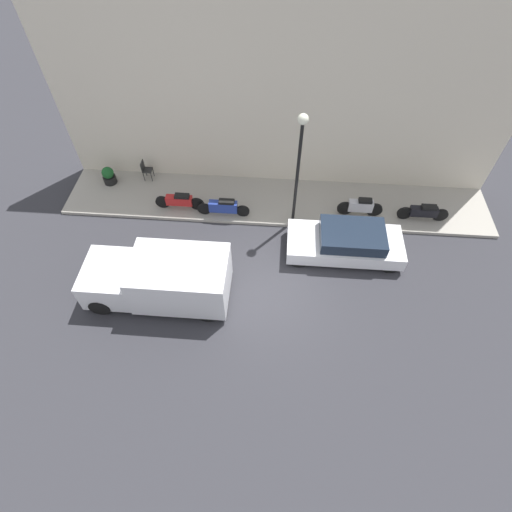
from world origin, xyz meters
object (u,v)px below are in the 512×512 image
Objects in this scene: motorcycle_red at (180,201)px; motorcycle_black at (424,212)px; potted_plant at (109,176)px; cafe_chair at (146,169)px; parked_car at (346,242)px; delivery_van at (159,279)px; motorcycle_blue at (224,207)px; scooter_silver at (361,206)px; streetlamp at (300,154)px.

motorcycle_black is at bearing -89.35° from motorcycle_red.
potted_plant reaches higher than motorcycle_red.
motorcycle_black is at bearing -97.95° from cafe_chair.
delivery_van is at bearing 110.39° from parked_car.
motorcycle_blue reaches higher than potted_plant.
cafe_chair reaches higher than motorcycle_blue.
cafe_chair is (5.96, 2.04, -0.28)m from delivery_van.
streetlamp is at bearing 100.76° from scooter_silver.
cafe_chair is (2.00, 3.71, 0.08)m from motorcycle_blue.
streetlamp is at bearing -49.37° from delivery_van.
motorcycle_blue is 4.22m from cafe_chair.
parked_car is 6.96m from motorcycle_red.
motorcycle_blue is at bearing -118.38° from cafe_chair.
streetlamp reaches higher than motorcycle_red.
cafe_chair is at bearing 72.33° from streetlamp.
potted_plant is (1.25, 13.38, -0.04)m from motorcycle_black.
streetlamp is (-0.33, -4.71, 2.89)m from motorcycle_red.
streetlamp reaches higher than motorcycle_blue.
motorcycle_red is at bearing 82.54° from motorcycle_blue.
potted_plant is at bearing 72.86° from parked_car.
delivery_van is 6.16× the size of potted_plant.
delivery_van reaches higher than parked_car.
motorcycle_blue is at bearing -22.90° from delivery_van.
streetlamp is at bearing -107.67° from cafe_chair.
scooter_silver reaches higher than motorcycle_blue.
delivery_van is 6.65m from potted_plant.
motorcycle_blue is 8.10m from motorcycle_black.
cafe_chair reaches higher than scooter_silver.
motorcycle_blue is at bearing 92.53° from motorcycle_black.
delivery_van reaches higher than motorcycle_blue.
motorcycle_red and motorcycle_black have the same top height.
motorcycle_red is at bearing -133.61° from cafe_chair.
delivery_van is at bearing 130.63° from streetlamp.
delivery_van is at bearing -177.40° from motorcycle_red.
scooter_silver is at bearing -88.54° from motorcycle_red.
motorcycle_red is (4.20, 0.19, -0.39)m from delivery_van.
parked_car is at bearing -104.74° from motorcycle_red.
motorcycle_black is at bearing -85.20° from streetlamp.
scooter_silver is at bearing -85.55° from motorcycle_blue.
motorcycle_red is 3.69m from potted_plant.
motorcycle_red is 1.00× the size of motorcycle_black.
scooter_silver is 2.29× the size of potted_plant.
motorcycle_red is 2.24× the size of cafe_chair.
streetlamp reaches higher than scooter_silver.
scooter_silver is 0.38× the size of streetlamp.
delivery_van is (-2.43, 6.54, 0.34)m from parked_car.
parked_car is 2.36× the size of scooter_silver.
delivery_van is 2.31× the size of motorcycle_blue.
cafe_chair is (2.09, 6.55, -2.78)m from streetlamp.
motorcycle_black is at bearing -66.16° from delivery_van.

